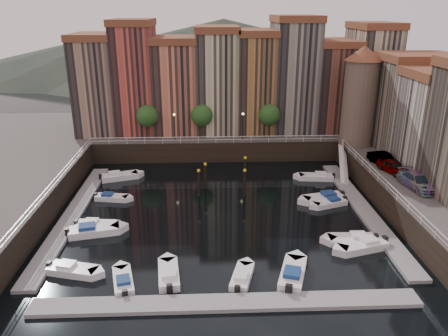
{
  "coord_description": "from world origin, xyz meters",
  "views": [
    {
      "loc": [
        -1.38,
        -44.88,
        21.56
      ],
      "look_at": [
        0.67,
        4.0,
        3.52
      ],
      "focal_mm": 35.0,
      "sensor_mm": 36.0,
      "label": 1
    }
  ],
  "objects_px": {
    "boat_left_2": "(96,225)",
    "car_c": "(417,182)",
    "boat_left_0": "(72,270)",
    "car_a": "(393,167)",
    "corner_tower": "(360,95)",
    "car_b": "(383,160)",
    "mooring_pilings": "(224,178)",
    "boat_left_1": "(93,231)",
    "gangway": "(343,162)"
  },
  "relations": [
    {
      "from": "boat_left_1",
      "to": "car_c",
      "type": "relative_size",
      "value": 0.98
    },
    {
      "from": "car_b",
      "to": "boat_left_2",
      "type": "bearing_deg",
      "value": -179.96
    },
    {
      "from": "boat_left_0",
      "to": "car_b",
      "type": "xyz_separation_m",
      "value": [
        33.65,
        17.55,
        3.42
      ]
    },
    {
      "from": "mooring_pilings",
      "to": "boat_left_1",
      "type": "bearing_deg",
      "value": -142.14
    },
    {
      "from": "gangway",
      "to": "car_a",
      "type": "distance_m",
      "value": 8.29
    },
    {
      "from": "gangway",
      "to": "boat_left_0",
      "type": "bearing_deg",
      "value": -143.69
    },
    {
      "from": "boat_left_2",
      "to": "boat_left_1",
      "type": "bearing_deg",
      "value": -84.29
    },
    {
      "from": "car_a",
      "to": "boat_left_1",
      "type": "bearing_deg",
      "value": 175.65
    },
    {
      "from": "boat_left_2",
      "to": "car_b",
      "type": "xyz_separation_m",
      "value": [
        33.51,
        9.31,
        3.43
      ]
    },
    {
      "from": "car_a",
      "to": "car_b",
      "type": "distance_m",
      "value": 2.62
    },
    {
      "from": "boat_left_1",
      "to": "boat_left_2",
      "type": "height_order",
      "value": "boat_left_1"
    },
    {
      "from": "gangway",
      "to": "boat_left_0",
      "type": "height_order",
      "value": "gangway"
    },
    {
      "from": "gangway",
      "to": "boat_left_2",
      "type": "relative_size",
      "value": 1.84
    },
    {
      "from": "car_a",
      "to": "car_b",
      "type": "xyz_separation_m",
      "value": [
        -0.13,
        2.62,
        0.04
      ]
    },
    {
      "from": "boat_left_1",
      "to": "car_a",
      "type": "bearing_deg",
      "value": 0.94
    },
    {
      "from": "mooring_pilings",
      "to": "boat_left_2",
      "type": "relative_size",
      "value": 1.4
    },
    {
      "from": "mooring_pilings",
      "to": "boat_left_1",
      "type": "distance_m",
      "value": 17.36
    },
    {
      "from": "corner_tower",
      "to": "boat_left_1",
      "type": "bearing_deg",
      "value": -149.06
    },
    {
      "from": "mooring_pilings",
      "to": "car_b",
      "type": "relative_size",
      "value": 1.34
    },
    {
      "from": "boat_left_0",
      "to": "car_a",
      "type": "relative_size",
      "value": 1.08
    },
    {
      "from": "boat_left_1",
      "to": "car_b",
      "type": "height_order",
      "value": "car_b"
    },
    {
      "from": "car_b",
      "to": "corner_tower",
      "type": "bearing_deg",
      "value": 77.88
    },
    {
      "from": "car_b",
      "to": "mooring_pilings",
      "type": "bearing_deg",
      "value": 164.51
    },
    {
      "from": "gangway",
      "to": "boat_left_2",
      "type": "xyz_separation_m",
      "value": [
        -30.08,
        -13.95,
        -1.57
      ]
    },
    {
      "from": "gangway",
      "to": "car_c",
      "type": "xyz_separation_m",
      "value": [
        4.29,
        -12.04,
        1.88
      ]
    },
    {
      "from": "gangway",
      "to": "car_c",
      "type": "bearing_deg",
      "value": -70.4
    },
    {
      "from": "mooring_pilings",
      "to": "car_c",
      "type": "bearing_deg",
      "value": -19.7
    },
    {
      "from": "corner_tower",
      "to": "boat_left_0",
      "type": "distance_m",
      "value": 43.66
    },
    {
      "from": "boat_left_2",
      "to": "car_b",
      "type": "relative_size",
      "value": 0.96
    },
    {
      "from": "gangway",
      "to": "car_b",
      "type": "xyz_separation_m",
      "value": [
        3.44,
        -4.64,
        1.86
      ]
    },
    {
      "from": "boat_left_1",
      "to": "car_a",
      "type": "distance_m",
      "value": 34.73
    },
    {
      "from": "corner_tower",
      "to": "gangway",
      "type": "bearing_deg",
      "value": -122.8
    },
    {
      "from": "boat_left_1",
      "to": "corner_tower",
      "type": "bearing_deg",
      "value": 18.5
    },
    {
      "from": "boat_left_2",
      "to": "car_c",
      "type": "relative_size",
      "value": 0.82
    },
    {
      "from": "mooring_pilings",
      "to": "car_a",
      "type": "distance_m",
      "value": 20.24
    },
    {
      "from": "gangway",
      "to": "boat_left_1",
      "type": "relative_size",
      "value": 1.54
    },
    {
      "from": "car_a",
      "to": "corner_tower",
      "type": "bearing_deg",
      "value": 75.5
    },
    {
      "from": "mooring_pilings",
      "to": "car_b",
      "type": "bearing_deg",
      "value": -0.02
    },
    {
      "from": "corner_tower",
      "to": "car_c",
      "type": "xyz_separation_m",
      "value": [
        1.39,
        -16.54,
        -6.39
      ]
    },
    {
      "from": "boat_left_0",
      "to": "boat_left_2",
      "type": "distance_m",
      "value": 8.25
    },
    {
      "from": "boat_left_2",
      "to": "car_c",
      "type": "distance_m",
      "value": 34.59
    },
    {
      "from": "gangway",
      "to": "boat_left_1",
      "type": "distance_m",
      "value": 33.75
    },
    {
      "from": "car_c",
      "to": "boat_left_0",
      "type": "bearing_deg",
      "value": -173.0
    },
    {
      "from": "car_b",
      "to": "car_c",
      "type": "height_order",
      "value": "car_c"
    },
    {
      "from": "car_a",
      "to": "car_c",
      "type": "relative_size",
      "value": 0.79
    },
    {
      "from": "mooring_pilings",
      "to": "car_c",
      "type": "xyz_separation_m",
      "value": [
        20.69,
        -7.41,
        2.15
      ]
    },
    {
      "from": "car_c",
      "to": "car_a",
      "type": "bearing_deg",
      "value": 89.23
    },
    {
      "from": "boat_left_1",
      "to": "car_b",
      "type": "relative_size",
      "value": 1.15
    },
    {
      "from": "boat_left_1",
      "to": "car_b",
      "type": "bearing_deg",
      "value": 5.14
    },
    {
      "from": "boat_left_0",
      "to": "car_c",
      "type": "height_order",
      "value": "car_c"
    }
  ]
}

